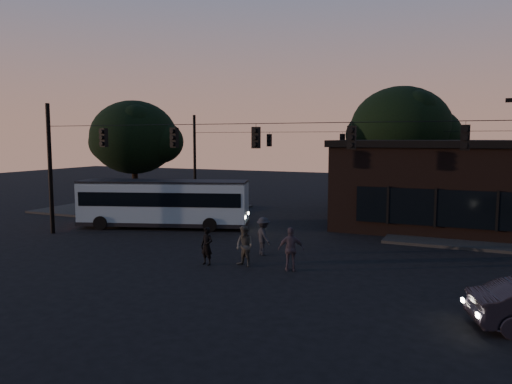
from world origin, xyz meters
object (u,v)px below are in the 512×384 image
at_px(pedestrian_b, 245,246).
at_px(pedestrian_d, 263,236).
at_px(building, 468,184).
at_px(bus, 164,201).
at_px(pedestrian_c, 291,249).
at_px(pedestrian_a, 207,246).

xyz_separation_m(pedestrian_b, pedestrian_d, (-0.10, 2.29, 0.02)).
bearing_deg(building, bus, -155.71).
xyz_separation_m(pedestrian_b, pedestrian_c, (2.10, 0.09, 0.04)).
height_order(building, pedestrian_c, building).
bearing_deg(pedestrian_c, building, -138.32).
bearing_deg(pedestrian_a, pedestrian_b, 25.98).
bearing_deg(pedestrian_b, pedestrian_c, 21.12).
xyz_separation_m(bus, pedestrian_c, (10.70, -6.35, -0.72)).
bearing_deg(bus, pedestrian_d, -44.78).
bearing_deg(bus, pedestrian_b, -55.57).
bearing_deg(building, pedestrian_a, -124.81).
bearing_deg(bus, pedestrian_a, -63.31).
relative_size(pedestrian_c, pedestrian_d, 1.02).
distance_m(building, pedestrian_a, 17.91).
height_order(pedestrian_b, pedestrian_d, pedestrian_d).
xyz_separation_m(pedestrian_c, pedestrian_d, (-2.19, 2.20, -0.02)).
distance_m(building, bus, 18.85).
bearing_deg(pedestrian_c, pedestrian_a, -15.63).
height_order(pedestrian_c, pedestrian_d, pedestrian_c).
height_order(bus, pedestrian_c, bus).
distance_m(pedestrian_c, pedestrian_d, 3.10).
relative_size(pedestrian_b, pedestrian_c, 0.96).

